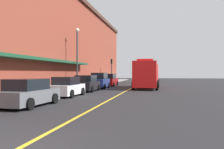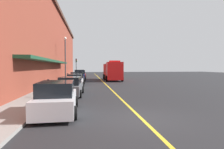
{
  "view_description": "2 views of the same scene",
  "coord_description": "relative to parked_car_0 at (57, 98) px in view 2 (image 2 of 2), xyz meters",
  "views": [
    {
      "loc": [
        3.52,
        -5.32,
        1.93
      ],
      "look_at": [
        -2.82,
        26.92,
        1.67
      ],
      "focal_mm": 39.39,
      "sensor_mm": 36.0,
      "label": 1
    },
    {
      "loc": [
        -2.46,
        -8.37,
        2.39
      ],
      "look_at": [
        0.83,
        17.0,
        1.36
      ],
      "focal_mm": 30.08,
      "sensor_mm": 36.0,
      "label": 2
    }
  ],
  "objects": [
    {
      "name": "parked_car_4",
      "position": [
        0.17,
        22.84,
        0.11
      ],
      "size": [
        2.09,
        4.74,
        1.91
      ],
      "rotation": [
        0.0,
        0.0,
        1.6
      ],
      "color": "navy",
      "rests_on": "ground"
    },
    {
      "name": "parked_car_0",
      "position": [
        0.0,
        0.0,
        0.0
      ],
      "size": [
        2.2,
        4.59,
        1.65
      ],
      "rotation": [
        0.0,
        0.0,
        1.61
      ],
      "color": "silver",
      "rests_on": "ground"
    },
    {
      "name": "traffic_light_near",
      "position": [
        -1.26,
        37.63,
        2.38
      ],
      "size": [
        0.38,
        0.36,
        4.3
      ],
      "color": "#232326",
      "rests_on": "sidewalk_left"
    },
    {
      "name": "brick_building_left",
      "position": [
        -10.12,
        22.53,
        5.47
      ],
      "size": [
        14.69,
        64.0,
        12.49
      ],
      "color": "brown",
      "rests_on": "ground"
    },
    {
      "name": "sidewalk_left",
      "position": [
        -2.17,
        23.54,
        -0.7
      ],
      "size": [
        2.4,
        70.0,
        0.15
      ],
      "primitive_type": "cube",
      "color": "gray",
      "rests_on": "ground"
    },
    {
      "name": "fire_truck",
      "position": [
        5.94,
        23.5,
        0.86
      ],
      "size": [
        2.96,
        8.93,
        3.43
      ],
      "rotation": [
        0.0,
        0.0,
        -1.58
      ],
      "color": "red",
      "rests_on": "ground"
    },
    {
      "name": "parked_car_3",
      "position": [
        0.08,
        17.5,
        0.0
      ],
      "size": [
        2.13,
        4.23,
        1.66
      ],
      "rotation": [
        0.0,
        0.0,
        1.57
      ],
      "color": "black",
      "rests_on": "ground"
    },
    {
      "name": "ground_plane",
      "position": [
        4.03,
        23.54,
        -0.78
      ],
      "size": [
        112.0,
        112.0,
        0.0
      ],
      "primitive_type": "plane",
      "color": "#232326"
    },
    {
      "name": "parking_meter_0",
      "position": [
        -1.32,
        4.45,
        0.28
      ],
      "size": [
        0.14,
        0.18,
        1.33
      ],
      "color": "#4C4C51",
      "rests_on": "sidewalk_left"
    },
    {
      "name": "lane_center_stripe",
      "position": [
        4.03,
        23.54,
        -0.77
      ],
      "size": [
        0.16,
        70.0,
        0.01
      ],
      "primitive_type": "cube",
      "color": "gold",
      "rests_on": "ground"
    },
    {
      "name": "parking_meter_1",
      "position": [
        -1.32,
        18.08,
        0.28
      ],
      "size": [
        0.14,
        0.18,
        1.33
      ],
      "color": "#4C4C51",
      "rests_on": "sidewalk_left"
    },
    {
      "name": "street_lamp_left",
      "position": [
        -1.92,
        20.42,
        3.62
      ],
      "size": [
        0.44,
        0.44,
        6.94
      ],
      "color": "#33383D",
      "rests_on": "sidewalk_left"
    },
    {
      "name": "parked_car_2",
      "position": [
        0.12,
        12.01,
        -0.03
      ],
      "size": [
        2.0,
        4.13,
        1.59
      ],
      "rotation": [
        0.0,
        0.0,
        1.56
      ],
      "color": "silver",
      "rests_on": "ground"
    },
    {
      "name": "parked_car_5",
      "position": [
        0.18,
        28.56,
        0.05
      ],
      "size": [
        2.11,
        4.78,
        1.77
      ],
      "rotation": [
        0.0,
        0.0,
        1.57
      ],
      "color": "maroon",
      "rests_on": "ground"
    },
    {
      "name": "parked_car_1",
      "position": [
        0.15,
        6.07,
        -0.03
      ],
      "size": [
        2.12,
        4.51,
        1.58
      ],
      "rotation": [
        0.0,
        0.0,
        1.53
      ],
      "color": "#595B60",
      "rests_on": "ground"
    }
  ]
}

